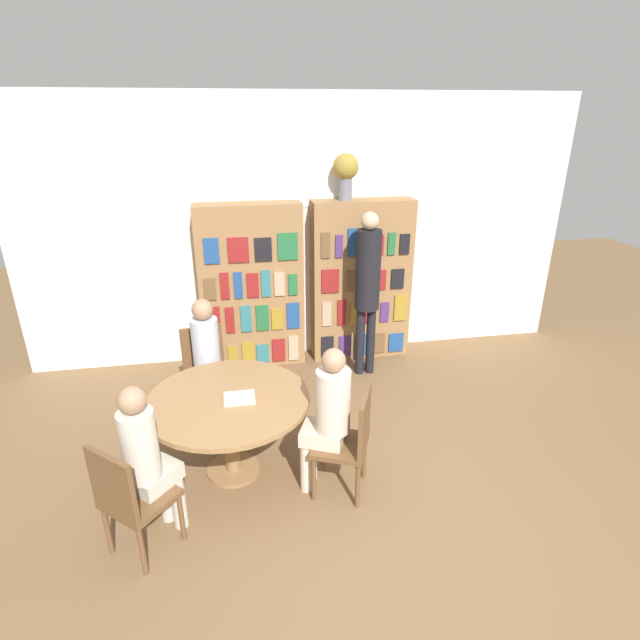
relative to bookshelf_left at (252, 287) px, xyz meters
name	(u,v)px	position (x,y,z in m)	size (l,w,h in m)	color
ground_plane	(384,574)	(0.64, -3.17, -0.94)	(16.00, 16.00, 0.00)	brown
wall_back	(304,232)	(0.64, 0.19, 0.57)	(6.40, 0.07, 3.00)	silver
bookshelf_left	(252,287)	(0.00, 0.00, 0.00)	(1.16, 0.34, 1.89)	olive
bookshelf_right	(361,281)	(1.28, 0.00, 0.00)	(1.16, 0.34, 1.89)	olive
flower_vase	(346,171)	(1.07, 0.00, 1.26)	(0.28, 0.28, 0.49)	slate
reading_table	(229,409)	(-0.30, -1.97, -0.33)	(1.29, 1.29, 0.71)	olive
chair_near_camera	(129,496)	(-0.96, -2.71, -0.45)	(0.56, 0.56, 0.89)	brown
chair_left_side	(206,368)	(-0.52, -1.01, -0.45)	(0.48, 0.48, 0.89)	brown
chair_far_side	(350,438)	(0.60, -2.36, -0.45)	(0.53, 0.53, 0.89)	brown
seated_reader_left	(208,356)	(-0.48, -1.19, -0.23)	(0.31, 0.39, 1.25)	#B2B7C6
seated_reader_right	(328,413)	(0.43, -2.29, -0.24)	(0.40, 0.37, 1.23)	beige
seated_reader_back	(148,456)	(-0.83, -2.57, -0.25)	(0.39, 0.39, 1.23)	beige
librarian_standing	(368,280)	(1.22, -0.50, 0.18)	(0.27, 0.54, 1.85)	black
open_book_on_table	(239,398)	(-0.21, -2.02, -0.21)	(0.24, 0.18, 0.03)	silver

